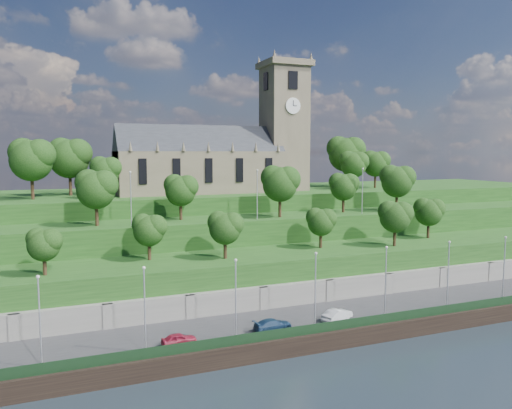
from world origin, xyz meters
name	(u,v)px	position (x,y,z in m)	size (l,w,h in m)	color
ground	(340,349)	(0.00, 0.00, 0.00)	(320.00, 320.00, 0.00)	#1B232C
promenade	(315,324)	(0.00, 6.00, 1.00)	(160.00, 12.00, 2.00)	#2D2D30
quay_wall	(340,340)	(0.00, -0.05, 1.10)	(160.00, 0.50, 2.20)	black
fence	(338,325)	(0.00, 0.60, 2.60)	(160.00, 0.10, 1.20)	black
retaining_wall	(295,300)	(0.00, 11.97, 2.50)	(160.00, 2.10, 5.00)	slate
embankment_lower	(277,279)	(0.00, 18.00, 4.00)	(160.00, 12.00, 8.00)	#1C4416
embankment_upper	(251,252)	(0.00, 29.00, 6.00)	(160.00, 10.00, 12.00)	#1C4416
hilltop	(214,226)	(0.00, 50.00, 7.50)	(160.00, 32.00, 15.00)	#1C4416
church	(223,154)	(0.79, 45.98, 22.52)	(38.60, 12.35, 27.60)	brown
trees_lower	(298,221)	(3.42, 18.02, 12.53)	(66.11, 8.76, 7.21)	black
trees_upper	(270,184)	(3.11, 27.96, 17.55)	(59.10, 8.37, 8.69)	black
trees_hilltop	(227,157)	(1.40, 45.75, 21.81)	(75.90, 16.26, 11.52)	black
lamp_posts_promenade	(315,285)	(-2.00, 2.50, 7.21)	(60.36, 0.36, 9.17)	#B2B2B7
lamp_posts_upper	(257,191)	(0.00, 26.00, 16.66)	(40.36, 0.36, 8.10)	#B2B2B7
car_left	(179,339)	(-18.32, 3.10, 2.65)	(1.53, 3.81, 1.30)	maroon
car_middle	(337,315)	(1.74, 3.64, 2.74)	(1.57, 4.52, 1.49)	#B8B9BD
car_right	(273,325)	(-7.07, 3.45, 2.68)	(1.91, 4.70, 1.36)	#162E4E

